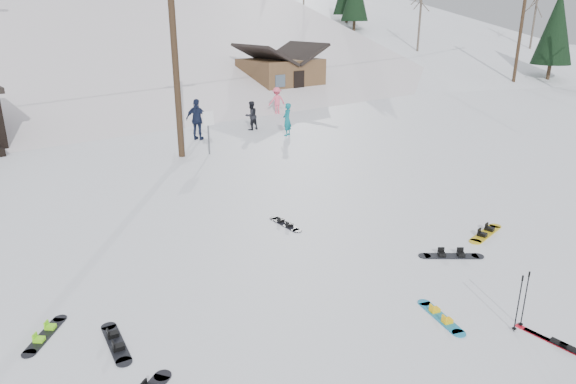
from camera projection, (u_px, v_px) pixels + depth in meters
ground at (424, 320)px, 10.08m from camera, size 200.00×200.00×0.00m
ridge_right at (297, 138)px, 72.99m from camera, size 45.66×93.98×54.59m
treeline_right at (327, 63)px, 62.28m from camera, size 20.00×60.00×10.00m
utility_pole at (174, 41)px, 20.06m from camera, size 2.00×0.26×9.00m
utility_pole_right at (521, 27)px, 41.08m from camera, size 2.00×0.26×9.00m
trail_sign at (208, 125)px, 21.52m from camera, size 0.50×0.09×1.85m
cabin at (281, 77)px, 36.14m from camera, size 5.39×4.40×3.77m
hero_snowboard at (441, 317)px, 10.13m from camera, size 0.63×1.34×0.10m
hero_skis at (564, 347)px, 9.21m from camera, size 0.12×1.80×0.09m
ski_poles at (522, 301)px, 9.58m from camera, size 0.32×0.09×1.18m
board_scatter_b at (116, 343)px, 9.33m from camera, size 0.46×1.49×0.11m
board_scatter_c at (45, 335)px, 9.56m from camera, size 1.01×1.07×0.10m
board_scatter_d at (451, 255)px, 12.68m from camera, size 1.32×1.13×0.11m
board_scatter_e at (486, 233)px, 13.97m from camera, size 1.70×0.56×0.12m
board_scatter_f at (285, 224)px, 14.60m from camera, size 0.31×1.39×0.10m
skier_teal at (287, 119)px, 25.05m from camera, size 0.69×0.61×1.59m
skier_dark at (251, 116)px, 26.30m from camera, size 0.77×0.62×1.48m
skier_pink at (277, 101)px, 30.53m from camera, size 1.13×0.81×1.57m
skier_navy at (197, 120)px, 24.14m from camera, size 1.07×1.19×1.94m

